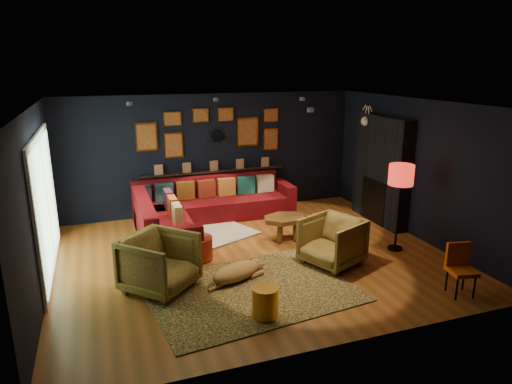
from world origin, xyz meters
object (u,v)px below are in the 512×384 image
object	(u,v)px
gold_stool	(265,303)
coffee_table	(285,221)
armchair_right	(332,239)
floor_lamp	(401,179)
dog	(236,269)
orange_chair	(460,265)
pouf	(196,247)
armchair_left	(159,260)
sectional	(196,212)

from	to	relation	value
gold_stool	coffee_table	bearing A→B (deg)	61.94
armchair_right	floor_lamp	distance (m)	1.64
coffee_table	dog	xyz separation A→B (m)	(-1.36, -1.34, -0.17)
floor_lamp	orange_chair	bearing A→B (deg)	-94.68
coffee_table	floor_lamp	xyz separation A→B (m)	(1.69, -1.09, 0.93)
coffee_table	pouf	world-z (taller)	coffee_table
armchair_left	floor_lamp	bearing A→B (deg)	-42.35
sectional	pouf	xyz separation A→B (m)	(-0.34, -1.57, -0.11)
armchair_right	orange_chair	distance (m)	1.94
armchair_left	orange_chair	size ratio (longest dim) A/B	1.23
coffee_table	armchair_left	bearing A→B (deg)	-153.76
sectional	coffee_table	world-z (taller)	sectional
pouf	floor_lamp	xyz separation A→B (m)	(3.45, -0.76, 1.09)
orange_chair	dog	world-z (taller)	orange_chair
armchair_right	gold_stool	xyz separation A→B (m)	(-1.62, -1.20, -0.22)
sectional	floor_lamp	distance (m)	4.01
pouf	gold_stool	size ratio (longest dim) A/B	1.29
floor_lamp	gold_stool	bearing A→B (deg)	-155.41
pouf	armchair_left	distance (m)	1.18
sectional	armchair_left	xyz separation A→B (m)	(-1.06, -2.47, 0.14)
sectional	gold_stool	size ratio (longest dim) A/B	7.91
orange_chair	sectional	bearing A→B (deg)	137.92
armchair_left	armchair_right	world-z (taller)	armchair_left
coffee_table	armchair_right	world-z (taller)	armchair_right
dog	gold_stool	bearing A→B (deg)	-110.11
sectional	dog	bearing A→B (deg)	-88.58
armchair_left	dog	distance (m)	1.16
pouf	armchair_left	size ratio (longest dim) A/B	0.60
floor_lamp	dog	xyz separation A→B (m)	(-3.05, -0.25, -1.10)
coffee_table	armchair_right	size ratio (longest dim) A/B	1.01
sectional	floor_lamp	size ratio (longest dim) A/B	2.20
pouf	floor_lamp	bearing A→B (deg)	-12.43
coffee_table	floor_lamp	bearing A→B (deg)	-32.86
dog	armchair_left	bearing A→B (deg)	151.82
pouf	dog	bearing A→B (deg)	-68.27
pouf	gold_stool	world-z (taller)	gold_stool
armchair_right	orange_chair	world-z (taller)	armchair_right
coffee_table	sectional	bearing A→B (deg)	138.96
sectional	armchair_right	distance (m)	3.05
armchair_left	orange_chair	world-z (taller)	armchair_left
sectional	orange_chair	bearing A→B (deg)	-53.33
orange_chair	floor_lamp	bearing A→B (deg)	96.57
armchair_left	gold_stool	size ratio (longest dim) A/B	2.15
floor_lamp	dog	world-z (taller)	floor_lamp
floor_lamp	armchair_right	bearing A→B (deg)	-172.71
armchair_left	gold_stool	distance (m)	1.72
armchair_right	floor_lamp	world-z (taller)	floor_lamp
coffee_table	dog	world-z (taller)	coffee_table
sectional	dog	xyz separation A→B (m)	(0.06, -2.58, -0.12)
pouf	floor_lamp	distance (m)	3.70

